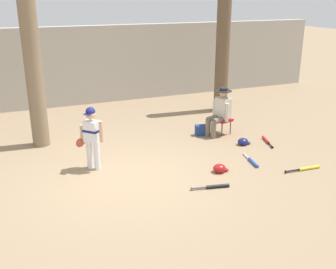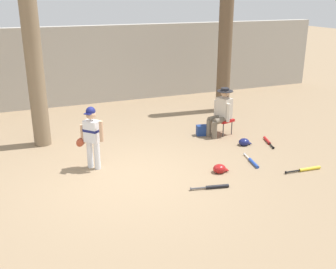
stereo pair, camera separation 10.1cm
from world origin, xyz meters
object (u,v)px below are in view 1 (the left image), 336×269
tree_near_player (30,38)px  bat_red_barrel (266,141)px  bat_blue_youth (252,162)px  batting_helmet_navy (243,142)px  batting_helmet_red (220,168)px  tree_behind_spectator (223,44)px  young_ballplayer (91,134)px  bat_yellow_trainer (306,168)px  bat_black_composite (215,187)px  handbag_beside_stool (202,130)px  folding_stool (222,120)px  seated_spectator (220,110)px

tree_near_player → bat_red_barrel: bearing=-20.9°
bat_blue_youth → batting_helmet_navy: bearing=67.1°
bat_red_barrel → bat_blue_youth: size_ratio=0.96×
batting_helmet_red → tree_behind_spectator: bearing=60.1°
batting_helmet_navy → young_ballplayer: bearing=179.5°
tree_near_player → bat_yellow_trainer: bearing=-36.7°
bat_black_composite → batting_helmet_navy: 2.43m
handbag_beside_stool → bat_black_composite: 2.95m
tree_behind_spectator → folding_stool: size_ratio=9.50×
folding_stool → bat_blue_youth: bearing=-100.6°
folding_stool → bat_yellow_trainer: bearing=-79.8°
batting_helmet_red → bat_blue_youth: bearing=8.6°
young_ballplayer → handbag_beside_stool: size_ratio=3.84×
bat_red_barrel → bat_yellow_trainer: size_ratio=0.86×
tree_behind_spectator → bat_red_barrel: (-0.38, -2.92, -1.96)m
seated_spectator → handbag_beside_stool: bearing=160.5°
tree_behind_spectator → batting_helmet_red: (-2.29, -3.98, -1.91)m
bat_blue_youth → young_ballplayer: bearing=162.0°
folding_stool → bat_red_barrel: (0.69, -0.94, -0.33)m
handbag_beside_stool → bat_yellow_trainer: 2.90m
handbag_beside_stool → bat_blue_youth: bearing=-85.6°
bat_red_barrel → bat_yellow_trainer: same height
bat_red_barrel → batting_helmet_red: 2.19m
tree_behind_spectator → folding_stool: (-1.08, -1.97, -1.63)m
folding_stool → young_ballplayer: bearing=-166.5°
handbag_beside_stool → bat_black_composite: bearing=-112.8°
tree_behind_spectator → batting_helmet_red: 4.98m
bat_black_composite → bat_blue_youth: same height
tree_behind_spectator → bat_black_composite: bearing=-120.8°
folding_stool → tree_near_player: bearing=167.3°
handbag_beside_stool → bat_black_composite: handbag_beside_stool is taller
seated_spectator → handbag_beside_stool: 0.67m
folding_stool → bat_blue_youth: folding_stool is taller
bat_blue_youth → batting_helmet_red: 0.87m
tree_near_player → seated_spectator: bearing=-13.3°
tree_near_player → batting_helmet_navy: bearing=-22.9°
tree_near_player → bat_red_barrel: (5.03, -1.92, -2.45)m
bat_blue_youth → batting_helmet_navy: size_ratio=2.41×
bat_black_composite → batting_helmet_red: (0.43, 0.58, 0.04)m
batting_helmet_red → tree_near_player: bearing=136.2°
handbag_beside_stool → bat_red_barrel: 1.61m
tree_near_player → young_ballplayer: bearing=-65.8°
tree_behind_spectator → young_ballplayer: (-4.59, -2.82, -1.25)m
batting_helmet_red → bat_black_composite: bearing=-126.5°
bat_red_barrel → batting_helmet_red: (-1.91, -1.07, 0.04)m
tree_behind_spectator → bat_blue_youth: size_ratio=6.30×
seated_spectator → batting_helmet_red: size_ratio=3.82×
bat_red_barrel → bat_blue_youth: 1.40m
young_ballplayer → bat_blue_youth: bearing=-18.0°
tree_behind_spectator → bat_red_barrel: bearing=-97.5°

